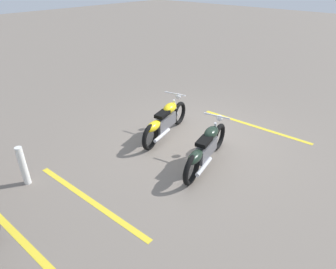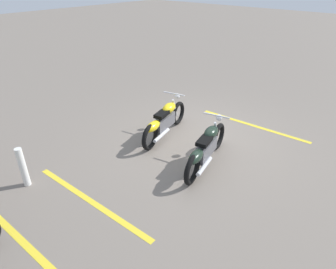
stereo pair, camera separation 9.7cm
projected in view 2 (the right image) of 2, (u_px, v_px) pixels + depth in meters
The scene contains 7 objects.
ground_plane at pixel (199, 138), 7.81m from camera, with size 60.00×60.00×0.00m, color slate.
motorcycle_bright_foreground at pixel (164, 121), 7.68m from camera, with size 2.20×0.78×1.04m.
motorcycle_dark_foreground at pixel (206, 148), 6.51m from camera, with size 2.20×0.77×1.04m.
bollard_post at pixel (23, 167), 5.92m from camera, with size 0.14×0.14×0.87m, color white.
parking_stripe_near at pixel (253, 125), 8.45m from camera, with size 3.20×0.12×0.01m, color yellow.
parking_stripe_mid at pixel (90, 201), 5.69m from camera, with size 3.20×0.12×0.01m, color yellow.
parking_stripe_far at pixel (35, 254), 4.62m from camera, with size 3.20×0.12×0.01m, color yellow.
Camera 2 is at (5.65, 3.81, 3.90)m, focal length 31.54 mm.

